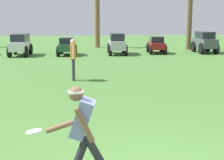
# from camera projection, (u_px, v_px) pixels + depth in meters

# --- Properties ---
(frisbee_thrower) EXTENTS (1.06, 0.56, 1.43)m
(frisbee_thrower) POSITION_uv_depth(u_px,v_px,m) (83.00, 130.00, 4.81)
(frisbee_thrower) COLOR #23232D
(frisbee_thrower) RESTS_ON ground_plane
(frisbee_in_flight) EXTENTS (0.31, 0.31, 0.06)m
(frisbee_in_flight) POSITION_uv_depth(u_px,v_px,m) (34.00, 131.00, 5.05)
(frisbee_in_flight) COLOR white
(teammate_midfield) EXTENTS (0.22, 0.49, 1.56)m
(teammate_midfield) POSITION_uv_depth(u_px,v_px,m) (73.00, 56.00, 12.80)
(teammate_midfield) COLOR #33333D
(teammate_midfield) RESTS_ON ground_plane
(parked_car_slot_b) EXTENTS (1.25, 2.44, 1.34)m
(parked_car_slot_b) POSITION_uv_depth(u_px,v_px,m) (20.00, 44.00, 21.14)
(parked_car_slot_b) COLOR silver
(parked_car_slot_b) RESTS_ON ground_plane
(parked_car_slot_c) EXTENTS (1.26, 2.27, 1.10)m
(parked_car_slot_c) POSITION_uv_depth(u_px,v_px,m) (67.00, 46.00, 21.39)
(parked_car_slot_c) COLOR #235133
(parked_car_slot_c) RESTS_ON ground_plane
(parked_car_slot_d) EXTENTS (1.25, 2.44, 1.34)m
(parked_car_slot_d) POSITION_uv_depth(u_px,v_px,m) (117.00, 43.00, 21.91)
(parked_car_slot_d) COLOR #B7BABF
(parked_car_slot_d) RESTS_ON ground_plane
(parked_car_slot_e) EXTENTS (1.27, 2.27, 1.10)m
(parked_car_slot_e) POSITION_uv_depth(u_px,v_px,m) (156.00, 45.00, 22.54)
(parked_car_slot_e) COLOR maroon
(parked_car_slot_e) RESTS_ON ground_plane
(parked_car_slot_f) EXTENTS (1.20, 2.37, 1.40)m
(parked_car_slot_f) POSITION_uv_depth(u_px,v_px,m) (205.00, 42.00, 22.79)
(parked_car_slot_f) COLOR #474C51
(parked_car_slot_f) RESTS_ON ground_plane
(palm_tree_left_of_centre) EXTENTS (3.36, 3.35, 5.26)m
(palm_tree_left_of_centre) POSITION_uv_depth(u_px,v_px,m) (98.00, 6.00, 26.35)
(palm_tree_left_of_centre) COLOR brown
(palm_tree_left_of_centre) RESTS_ON ground_plane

